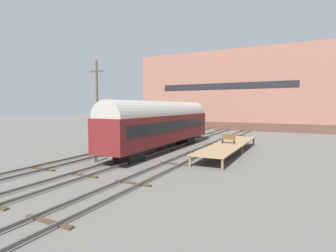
{
  "coord_description": "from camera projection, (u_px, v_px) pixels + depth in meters",
  "views": [
    {
      "loc": [
        13.17,
        -22.05,
        4.78
      ],
      "look_at": [
        -2.06,
        8.01,
        2.2
      ],
      "focal_mm": 28.0,
      "sensor_mm": 36.0,
      "label": 1
    }
  ],
  "objects": [
    {
      "name": "train_car_maroon",
      "position": [
        163.0,
        123.0,
        28.07
      ],
      "size": [
        3.12,
        18.97,
        5.28
      ],
      "color": "black",
      "rests_on": "ground"
    },
    {
      "name": "warehouse_building",
      "position": [
        232.0,
        92.0,
        57.16
      ],
      "size": [
        37.95,
        12.42,
        15.82
      ],
      "color": "#4F342A",
      "rests_on": "ground"
    },
    {
      "name": "utility_pole",
      "position": [
        97.0,
        103.0,
        29.88
      ],
      "size": [
        1.8,
        0.24,
        9.89
      ],
      "color": "#473828",
      "rests_on": "ground"
    },
    {
      "name": "track_left",
      "position": [
        117.0,
        150.0,
        27.76
      ],
      "size": [
        2.6,
        60.0,
        0.26
      ],
      "color": "#4C4742",
      "rests_on": "ground"
    },
    {
      "name": "track_middle",
      "position": [
        150.0,
        153.0,
        25.9
      ],
      "size": [
        2.6,
        60.0,
        0.26
      ],
      "color": "#4C4742",
      "rests_on": "ground"
    },
    {
      "name": "person_worker",
      "position": [
        96.0,
        149.0,
        22.39
      ],
      "size": [
        0.32,
        0.32,
        1.79
      ],
      "color": "#282833",
      "rests_on": "ground"
    },
    {
      "name": "station_platform",
      "position": [
        229.0,
        145.0,
        26.19
      ],
      "size": [
        2.88,
        14.67,
        0.99
      ],
      "color": "#8C704C",
      "rests_on": "ground"
    },
    {
      "name": "train_car_green",
      "position": [
        172.0,
        119.0,
        39.41
      ],
      "size": [
        2.9,
        16.42,
        5.07
      ],
      "color": "black",
      "rests_on": "ground"
    },
    {
      "name": "track_right",
      "position": [
        189.0,
        157.0,
        24.05
      ],
      "size": [
        2.6,
        60.0,
        0.26
      ],
      "color": "#4C4742",
      "rests_on": "ground"
    },
    {
      "name": "ground_plane",
      "position": [
        150.0,
        154.0,
        25.91
      ],
      "size": [
        200.0,
        200.0,
        0.0
      ],
      "primitive_type": "plane",
      "color": "#56544F"
    },
    {
      "name": "bench",
      "position": [
        228.0,
        139.0,
        26.6
      ],
      "size": [
        1.4,
        0.4,
        0.91
      ],
      "color": "brown",
      "rests_on": "station_platform"
    }
  ]
}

